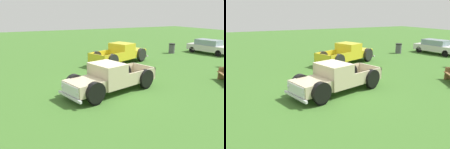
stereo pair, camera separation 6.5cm
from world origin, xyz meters
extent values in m
plane|color=#3D6B28|center=(0.00, 0.00, 0.00)|extent=(80.00, 80.00, 0.00)
cube|color=#C6B793|center=(0.48, -1.54, 0.65)|extent=(1.84, 1.82, 0.55)
cube|color=silver|center=(0.67, -2.28, 0.65)|extent=(1.33, 0.40, 0.46)
sphere|color=silver|center=(1.25, -2.11, 0.68)|extent=(0.20, 0.20, 0.20)
sphere|color=silver|center=(0.09, -2.42, 0.68)|extent=(0.20, 0.20, 0.20)
cube|color=#C6B793|center=(0.13, -0.20, 0.95)|extent=(1.93, 1.67, 1.14)
cube|color=#8C9EA8|center=(0.28, -0.78, 1.20)|extent=(1.40, 0.40, 0.50)
cube|color=#C6B793|center=(-0.30, 1.43, 0.43)|extent=(2.14, 2.44, 0.10)
cube|color=#C6B793|center=(0.46, 1.63, 0.75)|extent=(0.61, 2.04, 0.55)
cube|color=#C6B793|center=(-1.07, 1.23, 0.75)|extent=(0.61, 2.04, 0.55)
cube|color=#C6B793|center=(-0.56, 2.40, 0.75)|extent=(1.63, 0.50, 0.55)
cylinder|color=black|center=(1.29, -1.33, 0.38)|extent=(0.40, 0.79, 0.75)
cylinder|color=#B7B7BC|center=(1.30, -1.33, 0.38)|extent=(0.31, 0.35, 0.30)
cylinder|color=black|center=(1.29, -1.33, 0.57)|extent=(0.51, 0.99, 0.95)
cylinder|color=black|center=(-0.33, -1.76, 0.38)|extent=(0.40, 0.79, 0.75)
cylinder|color=#B7B7BC|center=(-0.34, -1.76, 0.38)|extent=(0.31, 0.35, 0.30)
cylinder|color=black|center=(-0.33, -1.76, 0.57)|extent=(0.51, 0.99, 0.95)
cylinder|color=black|center=(0.44, 1.88, 0.38)|extent=(0.40, 0.79, 0.75)
cylinder|color=#B7B7BC|center=(0.45, 1.89, 0.38)|extent=(0.31, 0.35, 0.30)
cylinder|color=black|center=(0.44, 1.88, 0.57)|extent=(0.51, 0.99, 0.95)
cylinder|color=black|center=(-1.17, 1.46, 0.38)|extent=(0.40, 0.79, 0.75)
cylinder|color=#B7B7BC|center=(-1.18, 1.46, 0.38)|extent=(0.31, 0.35, 0.30)
cylinder|color=black|center=(-1.17, 1.46, 0.57)|extent=(0.51, 0.99, 0.95)
cube|color=silver|center=(0.68, -2.32, 0.34)|extent=(1.78, 0.56, 0.12)
cube|color=yellow|center=(-6.14, 5.16, 0.67)|extent=(2.00, 1.99, 0.56)
cube|color=silver|center=(-6.41, 5.90, 0.67)|extent=(1.34, 0.55, 0.47)
sphere|color=silver|center=(-6.99, 5.66, 0.70)|extent=(0.21, 0.21, 0.21)
sphere|color=silver|center=(-5.82, 6.10, 0.70)|extent=(0.21, 0.21, 0.21)
cube|color=yellow|center=(-5.63, 3.81, 0.98)|extent=(2.08, 1.85, 1.18)
cube|color=#8C9EA8|center=(-5.85, 4.40, 1.24)|extent=(1.40, 0.56, 0.52)
cube|color=yellow|center=(-5.02, 2.18, 0.44)|extent=(2.36, 2.62, 0.10)
cube|color=yellow|center=(-5.79, 1.89, 0.78)|extent=(0.83, 2.05, 0.56)
cube|color=yellow|center=(-4.25, 2.46, 0.78)|extent=(0.83, 2.05, 0.56)
cube|color=yellow|center=(-4.66, 1.21, 0.78)|extent=(1.64, 0.68, 0.56)
cylinder|color=black|center=(-6.94, 4.86, 0.39)|extent=(0.49, 0.81, 0.78)
cylinder|color=#B7B7BC|center=(-6.95, 4.85, 0.39)|extent=(0.34, 0.38, 0.31)
cylinder|color=black|center=(-6.94, 4.86, 0.59)|extent=(0.62, 1.02, 0.99)
cylinder|color=black|center=(-5.33, 5.46, 0.39)|extent=(0.49, 0.81, 0.78)
cylinder|color=#B7B7BC|center=(-5.32, 5.47, 0.39)|extent=(0.34, 0.38, 0.31)
cylinder|color=black|center=(-5.33, 5.46, 0.59)|extent=(0.62, 1.02, 0.99)
cylinder|color=black|center=(-5.74, 1.64, 0.39)|extent=(0.49, 0.81, 0.78)
cylinder|color=#B7B7BC|center=(-5.75, 1.63, 0.39)|extent=(0.34, 0.38, 0.31)
cylinder|color=black|center=(-5.74, 1.64, 0.59)|extent=(0.62, 1.02, 0.99)
cylinder|color=black|center=(-4.12, 2.24, 0.39)|extent=(0.49, 0.81, 0.78)
cylinder|color=#B7B7BC|center=(-4.11, 2.24, 0.39)|extent=(0.34, 0.38, 0.31)
cylinder|color=black|center=(-4.12, 2.24, 0.59)|extent=(0.62, 1.02, 0.99)
cube|color=silver|center=(-6.43, 5.94, 0.35)|extent=(1.79, 0.75, 0.12)
cube|color=silver|center=(-5.44, 13.39, 0.57)|extent=(4.24, 2.33, 0.55)
cube|color=#7F939E|center=(-5.57, 13.37, 1.09)|extent=(2.46, 1.76, 0.50)
cylinder|color=black|center=(-3.97, 12.92, 0.29)|extent=(0.61, 0.28, 0.58)
cylinder|color=black|center=(-6.91, 13.87, 0.29)|extent=(0.61, 0.28, 0.58)
cylinder|color=black|center=(-6.65, 12.43, 0.29)|extent=(0.61, 0.28, 0.58)
cylinder|color=#4C4C51|center=(-7.23, 10.28, 0.42)|extent=(0.56, 0.56, 0.85)
cylinder|color=black|center=(-7.23, 10.28, 0.90)|extent=(0.59, 0.59, 0.10)
camera|label=1|loc=(9.88, -4.85, 3.96)|focal=36.47mm
camera|label=2|loc=(9.91, -4.79, 3.96)|focal=36.47mm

